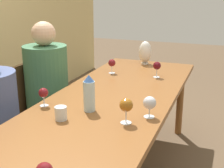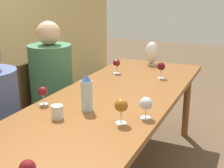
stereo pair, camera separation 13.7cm
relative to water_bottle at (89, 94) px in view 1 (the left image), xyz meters
The scene contains 11 objects.
dining_table 0.31m from the water_bottle, ahead, with size 2.56×0.87×0.75m.
water_bottle is the anchor object (origin of this frame).
water_tumbler 0.23m from the water_bottle, 152.71° to the left, with size 0.07×0.07×0.08m.
vase 1.38m from the water_bottle, ahead, with size 0.13×0.13×0.24m.
wine_glass_0 0.33m from the water_bottle, 95.34° to the left, with size 0.07×0.07×0.13m.
wine_glass_3 0.94m from the water_bottle, 12.04° to the left, with size 0.07×0.07×0.13m.
wine_glass_4 0.96m from the water_bottle, 13.64° to the right, with size 0.07×0.07×0.14m.
wine_glass_5 0.30m from the water_bottle, 109.06° to the right, with size 0.08×0.08×0.15m.
wine_glass_6 0.39m from the water_bottle, 84.51° to the right, with size 0.08×0.08×0.13m.
chair_far 1.03m from the water_bottle, 52.76° to the left, with size 0.44×0.44×0.87m.
person_far 0.91m from the water_bottle, 49.55° to the left, with size 0.38×0.38×1.24m.
Camera 1 is at (-1.95, -0.77, 1.51)m, focal length 50.00 mm.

